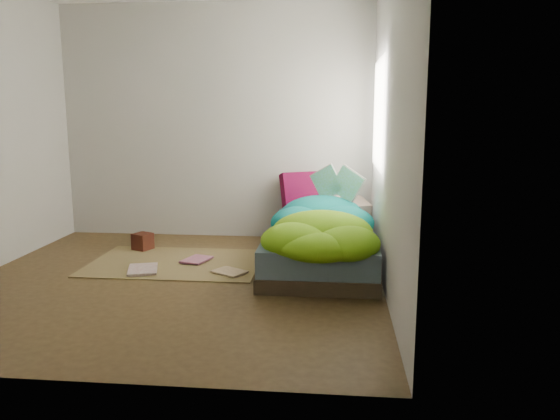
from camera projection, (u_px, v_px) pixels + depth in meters
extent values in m
cube|color=#423019|center=(175.00, 281.00, 4.63)|extent=(3.50, 3.50, 0.00)
cube|color=#BBBAB2|center=(216.00, 122.00, 6.11)|extent=(3.50, 0.04, 2.60)
cube|color=#BBBAB2|center=(63.00, 137.00, 2.69)|extent=(3.50, 0.04, 2.60)
cube|color=#BBBAB2|center=(389.00, 128.00, 4.23)|extent=(0.04, 3.50, 2.60)
cube|color=white|center=(378.00, 114.00, 5.09)|extent=(0.01, 1.00, 1.20)
cube|color=#372F1E|center=(321.00, 256.00, 5.21)|extent=(1.00, 2.00, 0.12)
cube|color=#455E6F|center=(321.00, 239.00, 5.18)|extent=(0.98, 1.96, 0.22)
cube|color=brown|center=(176.00, 263.00, 5.19)|extent=(1.60, 1.10, 0.01)
cube|color=beige|center=(341.00, 207.00, 5.91)|extent=(0.66, 0.53, 0.13)
cube|color=#550531|center=(300.00, 191.00, 6.04)|extent=(0.43, 0.30, 0.42)
cube|color=#340C0B|center=(143.00, 241.00, 5.65)|extent=(0.22, 0.22, 0.17)
imported|color=silver|center=(128.00, 270.00, 4.87)|extent=(0.34, 0.41, 0.03)
imported|color=#D17896|center=(187.00, 259.00, 5.25)|extent=(0.29, 0.34, 0.03)
imported|color=tan|center=(221.00, 275.00, 4.75)|extent=(0.35, 0.32, 0.02)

